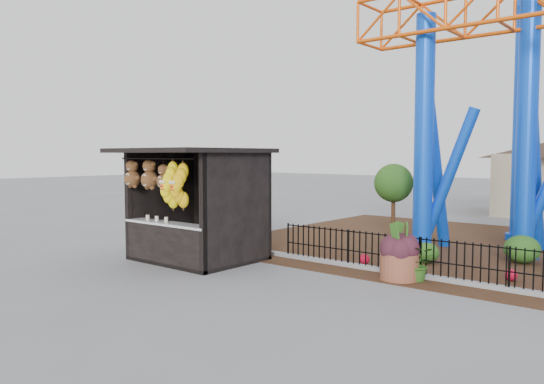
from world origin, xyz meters
The scene contains 8 objects.
ground centered at (0.00, 0.00, 0.00)m, with size 120.00×120.00×0.00m, color slate.
mulch_bed centered at (4.00, 8.00, 0.01)m, with size 18.00×12.00×0.02m, color #331E11.
curb centered at (4.00, 3.00, 0.06)m, with size 18.00×0.18×0.12m, color gray.
prize_booth centered at (-3.00, 0.91, 1.53)m, with size 3.50×3.40×3.12m.
picket_fence centered at (4.90, 3.00, 0.50)m, with size 12.20×0.06×1.00m, color black, non-canonical shape.
terracotta_planter centered at (2.48, 2.55, 0.32)m, with size 0.90×0.90×0.64m, color brown.
planter_foliage centered at (2.48, 2.55, 0.96)m, with size 0.70×0.70×0.64m, color #34151E.
potted_plant centered at (2.87, 2.70, 0.42)m, with size 0.76×0.66×0.84m, color #195117.
Camera 1 is at (8.03, -8.84, 2.94)m, focal length 35.00 mm.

